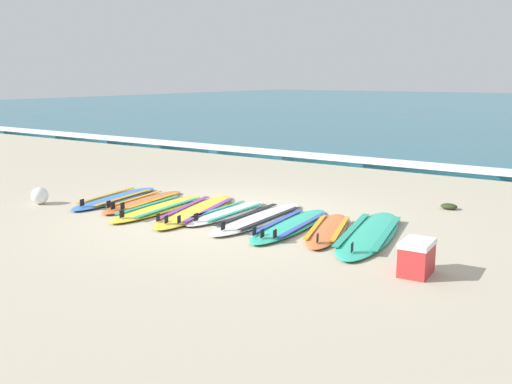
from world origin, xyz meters
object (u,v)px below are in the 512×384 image
at_px(surfboard_1, 144,202).
at_px(surfboard_7, 328,230).
at_px(surfboard_4, 227,213).
at_px(surfboard_5, 259,218).
at_px(surfboard_3, 196,211).
at_px(surfboard_2, 159,208).
at_px(surfboard_0, 116,198).
at_px(surfboard_8, 369,233).
at_px(surfboard_6, 291,225).
at_px(beach_ball, 40,196).
at_px(cooler_box, 417,257).

distance_m(surfboard_1, surfboard_7, 3.39).
bearing_deg(surfboard_4, surfboard_5, -2.15).
xyz_separation_m(surfboard_3, surfboard_4, (0.48, 0.16, -0.00)).
xyz_separation_m(surfboard_2, surfboard_4, (1.10, 0.36, 0.00)).
height_order(surfboard_0, surfboard_5, same).
bearing_deg(surfboard_8, surfboard_0, -175.54).
bearing_deg(surfboard_1, surfboard_8, 4.00).
relative_size(surfboard_4, surfboard_7, 0.98).
relative_size(surfboard_6, beach_ball, 7.78).
relative_size(surfboard_3, surfboard_7, 1.29).
height_order(surfboard_3, surfboard_4, same).
bearing_deg(surfboard_2, surfboard_0, 173.01).
distance_m(surfboard_5, beach_ball, 3.85).
bearing_deg(cooler_box, surfboard_4, 163.03).
height_order(surfboard_1, surfboard_7, same).
bearing_deg(surfboard_0, surfboard_5, 4.04).
distance_m(surfboard_5, surfboard_7, 1.14).
height_order(surfboard_5, beach_ball, beach_ball).
height_order(surfboard_3, surfboard_5, same).
height_order(surfboard_5, surfboard_7, same).
bearing_deg(surfboard_0, surfboard_7, 2.87).
distance_m(surfboard_3, cooler_box, 3.90).
bearing_deg(surfboard_5, surfboard_7, -0.06).
distance_m(surfboard_4, surfboard_8, 2.29).
height_order(surfboard_2, cooler_box, cooler_box).
bearing_deg(surfboard_6, surfboard_3, -177.81).
bearing_deg(surfboard_7, surfboard_2, -173.17).
height_order(surfboard_6, surfboard_7, same).
relative_size(surfboard_8, cooler_box, 5.63).
relative_size(surfboard_5, surfboard_6, 1.04).
bearing_deg(surfboard_8, surfboard_7, -164.16).
bearing_deg(surfboard_6, surfboard_7, 7.75).
relative_size(surfboard_5, surfboard_8, 0.87).
height_order(surfboard_2, surfboard_5, same).
bearing_deg(surfboard_0, surfboard_1, 7.47).
bearing_deg(surfboard_5, surfboard_3, -172.65).
bearing_deg(surfboard_8, surfboard_2, -171.69).
bearing_deg(surfboard_5, cooler_box, -20.02).
relative_size(surfboard_1, beach_ball, 7.20).
relative_size(surfboard_8, beach_ball, 9.32).
height_order(surfboard_3, surfboard_8, same).
xyz_separation_m(surfboard_4, surfboard_6, (1.20, -0.10, 0.00)).
height_order(surfboard_4, cooler_box, cooler_box).
bearing_deg(surfboard_4, surfboard_0, -174.32).
height_order(surfboard_0, surfboard_4, same).
bearing_deg(surfboard_7, surfboard_6, -172.25).
xyz_separation_m(cooler_box, beach_ball, (-6.40, -0.12, -0.05)).
xyz_separation_m(surfboard_1, surfboard_7, (3.39, 0.12, -0.00)).
bearing_deg(surfboard_1, surfboard_6, 0.92).
distance_m(surfboard_0, surfboard_1, 0.61).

